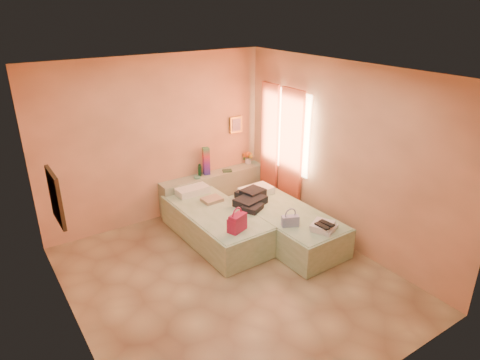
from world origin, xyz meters
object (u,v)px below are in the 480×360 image
object	(u,v)px
flower_vase	(248,156)
blue_handbag	(290,221)
bed_right	(285,226)
water_bottle	(200,170)
green_book	(227,171)
towel_stack	(324,226)
headboard_ledge	(214,190)
bed_left	(216,225)
magenta_handbag	(237,222)

from	to	relation	value
flower_vase	blue_handbag	xyz separation A→B (m)	(-0.75, -2.16, -0.21)
bed_right	water_bottle	xyz separation A→B (m)	(-0.58, 1.72, 0.51)
bed_right	water_bottle	bearing A→B (deg)	107.61
green_book	water_bottle	bearing A→B (deg)	-165.90
towel_stack	flower_vase	bearing A→B (deg)	80.74
bed_right	flower_vase	distance (m)	1.93
flower_vase	towel_stack	distance (m)	2.57
water_bottle	blue_handbag	size ratio (longest dim) A/B	0.88
headboard_ledge	water_bottle	xyz separation A→B (m)	(-0.26, 0.02, 0.44)
water_bottle	flower_vase	world-z (taller)	flower_vase
headboard_ledge	bed_left	size ratio (longest dim) A/B	1.02
bed_left	towel_stack	world-z (taller)	towel_stack
bed_left	magenta_handbag	distance (m)	0.82
flower_vase	magenta_handbag	bearing A→B (deg)	-128.60
blue_handbag	bed_right	bearing A→B (deg)	82.15
bed_left	bed_right	world-z (taller)	same
bed_right	towel_stack	xyz separation A→B (m)	(0.10, -0.75, 0.30)
headboard_ledge	green_book	world-z (taller)	green_book
towel_stack	headboard_ledge	bearing A→B (deg)	99.69
magenta_handbag	water_bottle	bearing A→B (deg)	58.46
headboard_ledge	blue_handbag	xyz separation A→B (m)	(0.08, -2.08, 0.26)
water_bottle	magenta_handbag	world-z (taller)	water_bottle
blue_handbag	green_book	bearing A→B (deg)	109.12
green_book	blue_handbag	bearing A→B (deg)	-72.55
headboard_ledge	flower_vase	world-z (taller)	flower_vase
flower_vase	bed_right	bearing A→B (deg)	-105.97
headboard_ledge	bed_left	xyz separation A→B (m)	(-0.58, -1.05, -0.08)
headboard_ledge	magenta_handbag	world-z (taller)	magenta_handbag
headboard_ledge	bed_left	world-z (taller)	headboard_ledge
water_bottle	green_book	world-z (taller)	water_bottle
headboard_ledge	bed_right	world-z (taller)	headboard_ledge
bed_right	magenta_handbag	distance (m)	1.04
water_bottle	bed_left	bearing A→B (deg)	-106.47
bed_right	magenta_handbag	world-z (taller)	magenta_handbag
blue_handbag	magenta_handbag	bearing A→B (deg)	-179.16
green_book	magenta_handbag	bearing A→B (deg)	-95.34
bed_left	water_bottle	xyz separation A→B (m)	(0.32, 1.07, 0.51)
flower_vase	magenta_handbag	world-z (taller)	flower_vase
bed_left	magenta_handbag	world-z (taller)	magenta_handbag
bed_right	towel_stack	distance (m)	0.81
headboard_ledge	magenta_handbag	xyz separation A→B (m)	(-0.65, -1.77, 0.31)
bed_left	blue_handbag	size ratio (longest dim) A/B	8.00
bed_right	blue_handbag	world-z (taller)	blue_handbag
bed_right	green_book	world-z (taller)	green_book
magenta_handbag	bed_left	bearing A→B (deg)	65.26
headboard_ledge	water_bottle	size ratio (longest dim) A/B	9.28
blue_handbag	towel_stack	xyz separation A→B (m)	(0.34, -0.36, -0.03)
magenta_handbag	towel_stack	bearing A→B (deg)	-51.92
bed_right	water_bottle	distance (m)	1.89
flower_vase	blue_handbag	world-z (taller)	flower_vase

